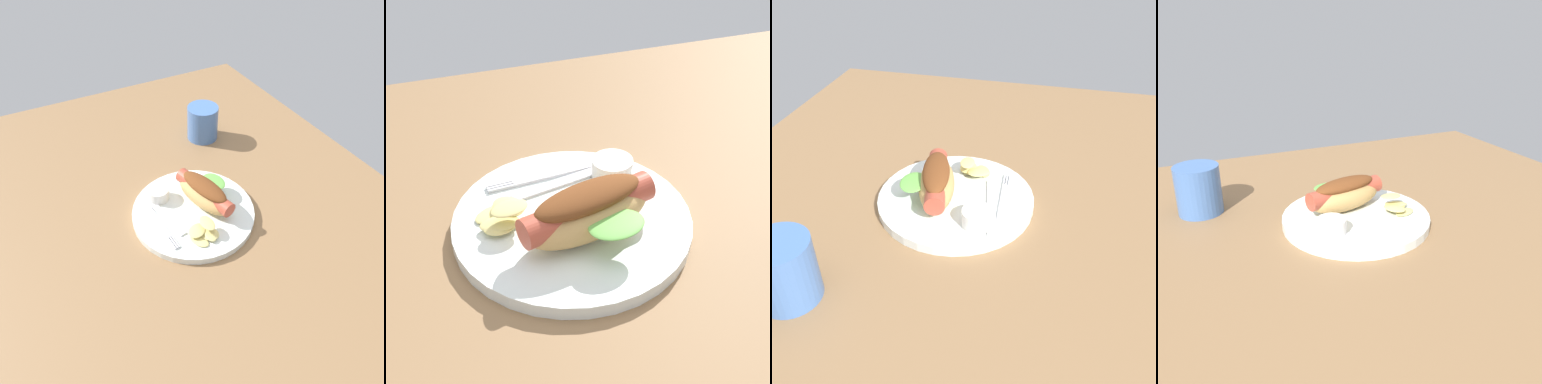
% 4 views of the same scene
% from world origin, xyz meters
% --- Properties ---
extents(ground_plane, '(1.20, 0.90, 0.02)m').
position_xyz_m(ground_plane, '(0.00, 0.00, -0.01)').
color(ground_plane, olive).
extents(plate, '(0.26, 0.26, 0.02)m').
position_xyz_m(plate, '(-0.03, 0.02, 0.01)').
color(plate, white).
rests_on(plate, ground_plane).
extents(hot_dog, '(0.16, 0.11, 0.06)m').
position_xyz_m(hot_dog, '(-0.02, -0.01, 0.05)').
color(hot_dog, tan).
rests_on(hot_dog, plate).
extents(sauce_ramekin, '(0.05, 0.05, 0.03)m').
position_xyz_m(sauce_ramekin, '(0.04, 0.08, 0.03)').
color(sauce_ramekin, white).
rests_on(sauce_ramekin, plate).
extents(fork, '(0.16, 0.02, 0.00)m').
position_xyz_m(fork, '(-0.02, 0.11, 0.02)').
color(fork, silver).
rests_on(fork, plate).
extents(knife, '(0.15, 0.04, 0.00)m').
position_xyz_m(knife, '(-0.01, 0.09, 0.02)').
color(knife, silver).
rests_on(knife, plate).
extents(chips_pile, '(0.07, 0.07, 0.03)m').
position_xyz_m(chips_pile, '(-0.10, 0.04, 0.03)').
color(chips_pile, '#D7C878').
rests_on(chips_pile, plate).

